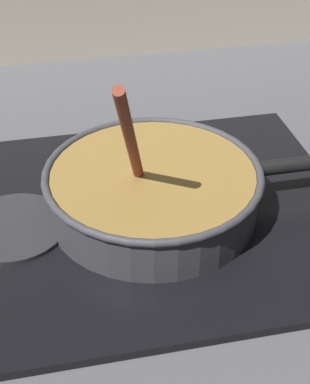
{
  "coord_description": "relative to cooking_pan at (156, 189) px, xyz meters",
  "views": [
    {
      "loc": [
        -0.13,
        -0.45,
        0.52
      ],
      "look_at": [
        0.0,
        0.2,
        0.04
      ],
      "focal_mm": 54.91,
      "sensor_mm": 36.0,
      "label": 1
    }
  ],
  "objects": [
    {
      "name": "burner_ring",
      "position": [
        -0.0,
        0.0,
        -0.03
      ],
      "size": [
        0.2,
        0.2,
        0.01
      ],
      "primitive_type": "torus",
      "color": "#592D0C",
      "rests_on": "hob_plate"
    },
    {
      "name": "spare_burner",
      "position": [
        -0.2,
        0.0,
        -0.03
      ],
      "size": [
        0.15,
        0.15,
        0.01
      ],
      "primitive_type": "cylinder",
      "color": "#262628",
      "rests_on": "hob_plate"
    },
    {
      "name": "ground",
      "position": [
        -0.0,
        -0.2,
        -0.07
      ],
      "size": [
        2.4,
        1.6,
        0.04
      ],
      "primitive_type": "cube",
      "color": "#4C4C51"
    },
    {
      "name": "cooking_pan",
      "position": [
        0.0,
        0.0,
        0.0
      ],
      "size": [
        0.44,
        0.3,
        0.25
      ],
      "color": "#38383D",
      "rests_on": "hob_plate"
    },
    {
      "name": "hob_plate",
      "position": [
        -0.0,
        0.0,
        -0.04
      ],
      "size": [
        0.56,
        0.48,
        0.01
      ],
      "primitive_type": "cube",
      "color": "black",
      "rests_on": "ground"
    }
  ]
}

